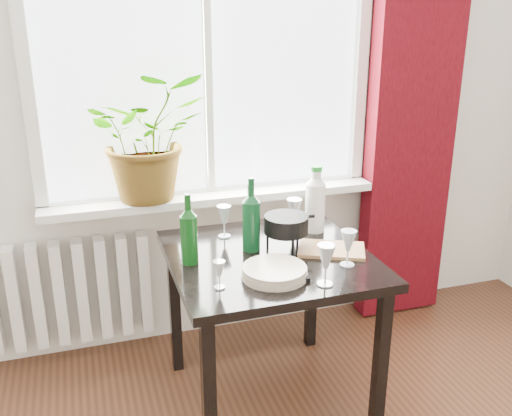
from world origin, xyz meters
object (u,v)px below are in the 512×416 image
object	(u,v)px
potted_plant	(148,136)
wine_bottle_left	(189,229)
fondue_pot	(286,232)
tv_remote	(294,273)
radiator	(71,292)
cutting_board	(331,250)
wineglass_front_right	(326,265)
plate_stack	(274,272)
wine_bottle_right	(251,214)
wineglass_front_left	(219,275)
bottle_amber	(250,210)
table	(269,274)
wineglass_far_right	(348,248)
cleaning_bottle	(315,198)
wineglass_back_left	(224,221)
wineglass_back_center	(294,215)

from	to	relation	value
potted_plant	wine_bottle_left	world-z (taller)	potted_plant
fondue_pot	tv_remote	xyz separation A→B (m)	(-0.06, -0.26, -0.07)
radiator	cutting_board	world-z (taller)	cutting_board
wineglass_front_right	plate_stack	bearing A→B (deg)	142.84
wine_bottle_right	wineglass_front_left	bearing A→B (deg)	-125.66
bottle_amber	table	bearing A→B (deg)	-87.70
wineglass_far_right	plate_stack	size ratio (longest dim) A/B	0.59
potted_plant	cleaning_bottle	world-z (taller)	potted_plant
potted_plant	table	bearing A→B (deg)	-56.33
potted_plant	cutting_board	xyz separation A→B (m)	(0.68, -0.66, -0.41)
bottle_amber	plate_stack	xyz separation A→B (m)	(-0.04, -0.46, -0.10)
radiator	wineglass_front_right	xyz separation A→B (m)	(0.96, -0.96, 0.44)
wine_bottle_left	wineglass_front_left	world-z (taller)	wine_bottle_left
wineglass_far_right	wineglass_back_left	xyz separation A→B (m)	(-0.40, 0.46, -0.00)
wine_bottle_right	cutting_board	bearing A→B (deg)	-20.80
wineglass_far_right	wineglass_front_left	bearing A→B (deg)	-176.32
wine_bottle_left	wineglass_back_left	xyz separation A→B (m)	(0.21, 0.23, -0.08)
wineglass_far_right	wineglass_back_center	world-z (taller)	wineglass_back_center
bottle_amber	tv_remote	bearing A→B (deg)	-85.25
tv_remote	potted_plant	bearing A→B (deg)	106.83
potted_plant	plate_stack	distance (m)	0.98
wineglass_back_center	cleaning_bottle	bearing A→B (deg)	-5.76
potted_plant	bottle_amber	xyz separation A→B (m)	(0.40, -0.37, -0.30)
wine_bottle_right	wineglass_front_right	size ratio (longest dim) A/B	1.96
wine_bottle_right	wineglass_front_right	xyz separation A→B (m)	(0.17, -0.41, -0.08)
radiator	cleaning_bottle	world-z (taller)	cleaning_bottle
wine_bottle_left	cleaning_bottle	distance (m)	0.66
wineglass_far_right	tv_remote	bearing A→B (deg)	-176.17
potted_plant	wineglass_front_right	distance (m)	1.13
radiator	wineglass_front_left	size ratio (longest dim) A/B	7.07
wineglass_back_left	plate_stack	xyz separation A→B (m)	(0.08, -0.46, -0.06)
plate_stack	fondue_pot	bearing A→B (deg)	60.51
wineglass_front_right	wineglass_back_left	bearing A→B (deg)	112.61
fondue_pot	wineglass_far_right	bearing A→B (deg)	-42.82
wineglass_front_right	wineglass_back_left	world-z (taller)	wineglass_front_right
radiator	potted_plant	world-z (taller)	potted_plant
wineglass_far_right	plate_stack	bearing A→B (deg)	-178.56
potted_plant	cleaning_bottle	distance (m)	0.86
wine_bottle_right	fondue_pot	size ratio (longest dim) A/B	1.48
wine_bottle_right	wineglass_front_left	size ratio (longest dim) A/B	2.94
table	wineglass_back_center	world-z (taller)	wineglass_back_center
cleaning_bottle	plate_stack	xyz separation A→B (m)	(-0.35, -0.41, -0.14)
wine_bottle_left	wineglass_back_left	world-z (taller)	wine_bottle_left
table	wineglass_front_right	xyz separation A→B (m)	(0.11, -0.33, 0.18)
table	potted_plant	size ratio (longest dim) A/B	1.35
wineglass_back_center	potted_plant	bearing A→B (deg)	146.06
table	wineglass_front_right	size ratio (longest dim) A/B	5.01
wine_bottle_left	tv_remote	bearing A→B (deg)	-32.97
table	wineglass_back_center	distance (m)	0.34
fondue_pot	tv_remote	distance (m)	0.28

